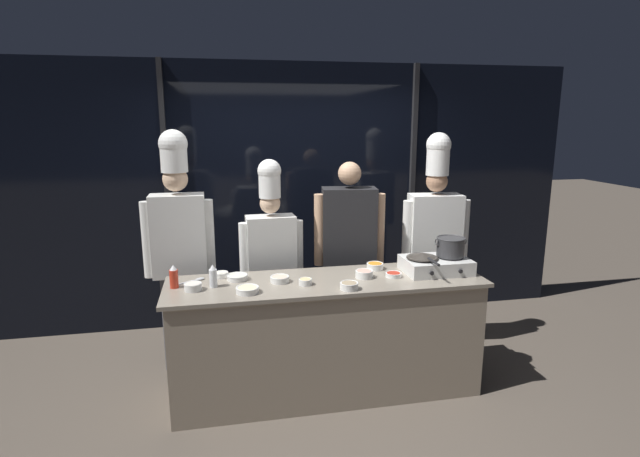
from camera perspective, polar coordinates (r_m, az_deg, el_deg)
ground_plane at (r=4.23m, az=0.71°, el=-17.99°), size 24.00×24.00×0.00m
window_wall_back at (r=5.25m, az=-2.87°, el=3.78°), size 6.03×0.09×2.70m
demo_counter at (r=4.01m, az=0.73°, el=-12.22°), size 2.43×0.67×0.93m
portable_stove at (r=4.12m, az=13.09°, el=-4.06°), size 0.52×0.39×0.13m
frying_pan at (r=4.05m, az=11.64°, el=-3.05°), size 0.25×0.44×0.04m
stock_pot at (r=4.13m, az=14.69°, el=-2.01°), size 0.25×0.22×0.15m
squeeze_bottle_chili at (r=3.80m, az=-16.37°, el=-5.33°), size 0.06×0.06×0.17m
squeeze_bottle_clear at (r=3.74m, az=-12.12°, el=-5.36°), size 0.06×0.06×0.17m
prep_bowl_ginger at (r=3.72m, az=-1.69°, el=-6.06°), size 0.10×0.10×0.05m
prep_bowl_shrimp at (r=3.90m, az=5.05°, el=-5.12°), size 0.14×0.14×0.06m
prep_bowl_mushrooms at (r=3.63m, az=3.34°, el=-6.51°), size 0.13×0.13×0.05m
prep_bowl_onion at (r=3.72m, az=-14.32°, el=-6.41°), size 0.13×0.13×0.06m
prep_bowl_noodles at (r=3.60m, az=-8.29°, el=-6.90°), size 0.17×0.17×0.04m
prep_bowl_chicken at (r=3.79m, az=-4.62°, el=-5.73°), size 0.14×0.14×0.05m
prep_bowl_garlic at (r=3.97m, az=-11.22°, el=-5.16°), size 0.11×0.11×0.04m
prep_bowl_bean_sprouts at (r=3.89m, az=-9.43°, el=-5.47°), size 0.16×0.16×0.04m
prep_bowl_carrots at (r=4.12m, az=6.30°, el=-4.24°), size 0.14×0.14×0.05m
prep_bowl_chili_flakes at (r=3.95m, az=8.40°, el=-5.20°), size 0.13×0.13×0.03m
serving_spoon_slotted at (r=3.93m, az=-13.96°, el=-5.72°), size 0.21×0.14×0.02m
chef_head at (r=4.29m, az=-15.86°, el=-0.55°), size 0.58×0.23×2.06m
chef_sous at (r=4.33m, az=-5.61°, el=-2.41°), size 0.55×0.24×1.81m
person_guest at (r=4.47m, az=3.31°, el=-1.39°), size 0.62×0.31×1.78m
chef_line at (r=4.70m, az=12.95°, el=-0.10°), size 0.62×0.29×2.02m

